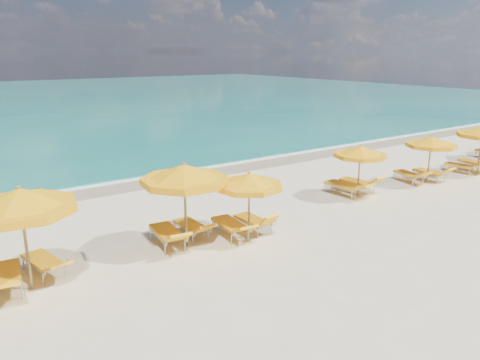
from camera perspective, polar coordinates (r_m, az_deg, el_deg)
ground_plane at (r=15.63m, az=3.16°, el=-5.45°), size 120.00×120.00×0.00m
ocean at (r=60.42m, az=-26.42°, el=8.55°), size 120.00×80.00×0.30m
wet_sand_band at (r=21.66m, az=-8.96°, el=0.34°), size 120.00×2.60×0.01m
foam_line at (r=22.36m, az=-9.87°, el=0.78°), size 120.00×1.20×0.03m
whitecap_far at (r=39.75m, az=-9.19°, el=7.17°), size 18.00×0.30×0.05m
umbrella_2 at (r=11.91m, az=-25.20°, el=-2.38°), size 3.08×3.08×2.60m
umbrella_3 at (r=13.34m, az=-6.82°, el=0.62°), size 3.16×3.16×2.56m
umbrella_4 at (r=13.99m, az=1.11°, el=-0.18°), size 2.49×2.49×2.11m
umbrella_5 at (r=18.80m, az=14.46°, el=3.32°), size 2.24×2.24×2.09m
umbrella_6 at (r=21.64m, az=22.28°, el=4.30°), size 2.33×2.33×2.13m
lounger_2_left at (r=12.75m, az=-26.53°, el=-10.99°), size 0.96×2.13×0.75m
lounger_2_right at (r=13.23m, az=-22.76°, el=-9.69°), size 0.95×1.96×0.69m
lounger_3_left at (r=14.06m, az=-8.79°, el=-6.99°), size 0.91×2.11×0.82m
lounger_3_right at (r=14.62m, az=-5.91°, el=-6.11°), size 0.62×1.81×0.74m
lounger_4_left at (r=14.58m, az=-1.13°, el=-6.02°), size 0.83×2.03×0.75m
lounger_4_right at (r=15.01m, az=1.68°, el=-5.44°), size 0.64×1.73×0.84m
lounger_5_left at (r=19.12m, az=12.59°, el=-1.12°), size 0.80×2.10×0.74m
lounger_5_right at (r=19.79m, az=14.21°, el=-0.69°), size 0.79×1.92×0.86m
lounger_6_left at (r=21.83m, az=19.89°, el=0.30°), size 0.95×1.91×0.73m
lounger_6_right at (r=22.52m, az=22.14°, el=0.53°), size 0.62×1.78×0.79m
lounger_7_left at (r=24.52m, az=25.28°, el=1.29°), size 0.83×1.81×0.63m
lounger_7_right at (r=25.30m, az=26.66°, el=1.58°), size 0.84×1.93×0.81m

